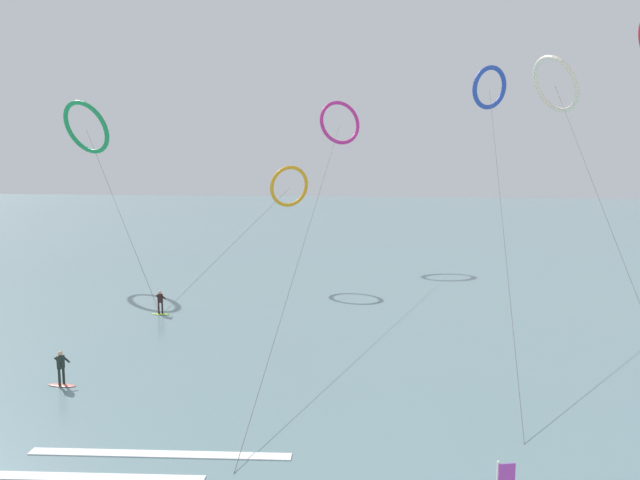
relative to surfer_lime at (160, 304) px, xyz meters
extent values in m
cube|color=slate|center=(12.57, 78.24, -0.78)|extent=(400.00, 200.00, 0.08)
ellipsoid|color=#8CC62D|center=(0.00, -0.01, -0.71)|extent=(1.40, 0.40, 0.06)
cylinder|color=black|center=(-0.14, 0.00, -0.28)|extent=(0.12, 0.12, 0.80)
cylinder|color=black|center=(0.14, -0.02, -0.28)|extent=(0.12, 0.12, 0.80)
cube|color=black|center=(0.00, -0.01, 0.43)|extent=(0.33, 0.22, 0.62)
sphere|color=tan|center=(0.00, -0.01, 0.85)|extent=(0.22, 0.22, 0.22)
cylinder|color=black|center=(-0.22, 0.12, 0.48)|extent=(0.12, 0.51, 0.39)
cylinder|color=black|center=(0.22, 0.10, 0.48)|extent=(0.12, 0.51, 0.39)
ellipsoid|color=#EA7260|center=(1.29, -13.62, -0.71)|extent=(1.40, 0.40, 0.06)
cylinder|color=#1E2823|center=(1.31, -13.48, -0.28)|extent=(0.12, 0.12, 0.80)
cylinder|color=#1E2823|center=(1.27, -13.76, -0.28)|extent=(0.12, 0.12, 0.80)
cube|color=#1E2823|center=(1.29, -13.62, 0.43)|extent=(0.24, 0.34, 0.62)
sphere|color=tan|center=(1.29, -13.62, 0.85)|extent=(0.22, 0.22, 0.22)
cylinder|color=#1E2823|center=(1.32, -13.28, 0.48)|extent=(0.51, 0.15, 0.39)
cylinder|color=#1E2823|center=(1.26, -13.72, 0.48)|extent=(0.51, 0.15, 0.39)
torus|color=#2647B7|center=(24.29, 20.34, 17.13)|extent=(3.92, 3.36, 4.09)
cylinder|color=#3F3F3F|center=(23.08, 2.00, 8.05)|extent=(2.43, 36.68, 17.76)
torus|color=#199351|center=(-13.00, 13.16, 13.36)|extent=(5.78, 4.00, 4.96)
cylinder|color=#3F3F3F|center=(-6.50, 6.58, 6.16)|extent=(13.02, 13.20, 13.98)
torus|color=#CC288E|center=(8.92, 28.70, 14.71)|extent=(4.98, 4.19, 5.03)
cylinder|color=#3F3F3F|center=(10.39, 4.22, 6.85)|extent=(2.95, 48.97, 15.35)
torus|color=orange|center=(6.41, 13.35, 7.93)|extent=(3.60, 3.22, 3.76)
cylinder|color=#3F3F3F|center=(3.20, 6.67, 3.48)|extent=(6.43, 13.38, 8.62)
torus|color=silver|center=(28.10, 10.60, 15.99)|extent=(4.25, 5.33, 4.35)
cylinder|color=#3F3F3F|center=(27.37, -5.18, 7.50)|extent=(1.49, 31.59, 16.66)
cube|color=purple|center=(20.13, -23.33, 1.80)|extent=(0.43, 0.15, 0.60)
cube|color=white|center=(8.78, -19.16, -0.76)|extent=(9.51, 1.64, 0.12)
camera|label=1|loc=(17.76, -37.77, 9.47)|focal=32.66mm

